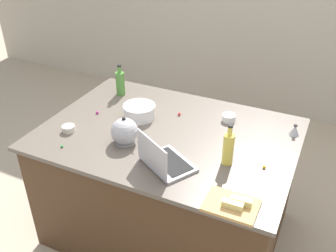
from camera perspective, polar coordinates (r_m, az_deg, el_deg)
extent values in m
plane|color=#B7A88E|center=(3.14, 0.00, -14.98)|extent=(12.00, 12.00, 0.00)
cube|color=beige|center=(4.49, 13.40, 17.97)|extent=(8.00, 0.10, 2.60)
cube|color=#4C331E|center=(2.84, 0.00, -8.91)|extent=(1.64, 1.14, 0.87)
cube|color=#60564C|center=(2.58, 0.00, -1.24)|extent=(1.70, 1.20, 0.03)
cube|color=#B7B7BC|center=(2.26, 0.10, -5.68)|extent=(0.38, 0.35, 0.02)
cube|color=black|center=(2.26, 0.31, -5.38)|extent=(0.31, 0.27, 0.00)
cube|color=#B7B7BC|center=(2.15, -2.44, -4.39)|extent=(0.26, 0.16, 0.20)
cube|color=silver|center=(2.15, -2.30, -4.34)|extent=(0.23, 0.14, 0.18)
cylinder|color=white|center=(2.72, -4.35, 2.14)|extent=(0.23, 0.23, 0.10)
cylinder|color=black|center=(2.72, -4.36, 2.23)|extent=(0.19, 0.19, 0.08)
torus|color=white|center=(2.70, -4.39, 3.03)|extent=(0.23, 0.23, 0.01)
cylinder|color=#DBC64C|center=(2.25, 9.06, -3.48)|extent=(0.07, 0.07, 0.20)
cylinder|color=#DBC64C|center=(2.19, 9.33, -0.75)|extent=(0.03, 0.03, 0.06)
cylinder|color=black|center=(2.17, 9.40, 0.01)|extent=(0.03, 0.03, 0.01)
cylinder|color=#4C8C38|center=(3.06, -7.20, 6.36)|extent=(0.07, 0.07, 0.19)
cylinder|color=#4C8C38|center=(3.01, -7.35, 8.44)|extent=(0.03, 0.03, 0.05)
cylinder|color=black|center=(3.00, -7.39, 9.01)|extent=(0.03, 0.03, 0.01)
cylinder|color=#ADADB2|center=(2.48, -6.46, -2.30)|extent=(0.13, 0.13, 0.01)
sphere|color=#ADADB2|center=(2.44, -6.56, -0.83)|extent=(0.18, 0.18, 0.18)
cone|color=#ADADB2|center=(2.39, -4.83, -0.93)|extent=(0.08, 0.03, 0.07)
sphere|color=black|center=(2.39, -6.69, 1.05)|extent=(0.02, 0.02, 0.02)
cube|color=tan|center=(2.02, 9.51, -11.70)|extent=(0.28, 0.20, 0.02)
cube|color=#F4E58C|center=(1.98, 9.70, -11.62)|extent=(0.11, 0.04, 0.04)
cube|color=#F4E58C|center=(2.01, 11.00, -11.06)|extent=(0.11, 0.04, 0.04)
cylinder|color=beige|center=(2.66, -14.76, -0.38)|extent=(0.09, 0.09, 0.04)
cylinder|color=white|center=(2.72, 9.15, 1.23)|extent=(0.10, 0.10, 0.05)
cone|color=#B2B2B7|center=(2.66, 18.56, -0.62)|extent=(0.07, 0.07, 0.07)
cylinder|color=black|center=(2.64, 18.69, 0.06)|extent=(0.02, 0.02, 0.01)
sphere|color=green|center=(2.51, -15.70, -2.96)|extent=(0.02, 0.02, 0.02)
sphere|color=#CC3399|center=(2.75, -5.36, 1.44)|extent=(0.02, 0.02, 0.02)
sphere|color=red|center=(2.77, 1.71, 1.82)|extent=(0.02, 0.02, 0.02)
sphere|color=yellow|center=(2.73, -2.38, 1.40)|extent=(0.02, 0.02, 0.02)
sphere|color=#CC3399|center=(2.83, -10.60, 2.02)|extent=(0.02, 0.02, 0.02)
sphere|color=yellow|center=(2.31, 14.31, -6.01)|extent=(0.02, 0.02, 0.02)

